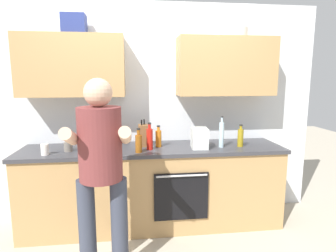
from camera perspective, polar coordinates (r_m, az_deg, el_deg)
ground_plane at (r=3.45m, az=-2.83°, el=-18.98°), size 12.00×12.00×0.00m
back_wall_unit at (r=3.30m, az=-3.40°, el=6.84°), size 4.00×0.38×2.50m
counter at (r=3.25m, az=-2.87°, el=-11.98°), size 2.84×0.67×0.90m
person_standing at (r=2.32m, az=-13.31°, el=-7.51°), size 0.49×0.45×1.65m
bottle_oil at (r=3.23m, az=14.32°, el=-2.20°), size 0.06×0.06×0.25m
bottle_juice at (r=3.12m, az=-1.92°, el=-2.42°), size 0.07×0.07×0.24m
bottle_hotsauce at (r=3.00m, az=-3.70°, el=-2.50°), size 0.07×0.07×0.29m
bottle_syrup at (r=2.89m, az=-5.91°, el=-3.37°), size 0.07×0.07×0.25m
bottle_water at (r=3.15m, az=10.67°, el=-1.64°), size 0.05×0.05×0.34m
bottle_vinegar at (r=3.29m, az=-10.33°, el=-1.56°), size 0.07×0.07×0.30m
cup_stoneware at (r=3.11m, az=-19.37°, el=-3.94°), size 0.08×0.08×0.10m
cup_coffee at (r=3.05m, az=-23.47°, el=-4.34°), size 0.07×0.07×0.11m
knife_block at (r=3.16m, az=-5.02°, el=-1.87°), size 0.10×0.14×0.30m
grocery_bag_produce at (r=3.08m, az=6.31°, el=-2.43°), size 0.19×0.23×0.22m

